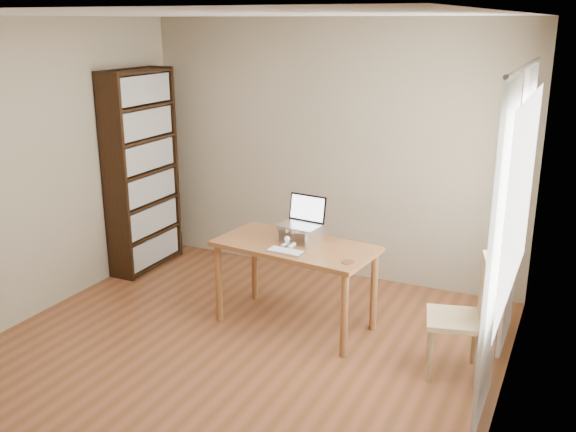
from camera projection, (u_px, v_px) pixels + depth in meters
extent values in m
cube|color=#5A3217|center=(218.00, 370.00, 4.92)|extent=(4.00, 4.50, 0.02)
cube|color=white|center=(206.00, 13.00, 4.16)|extent=(4.00, 4.50, 0.02)
cube|color=#837458|center=(331.00, 150.00, 6.49)|extent=(4.00, 0.02, 2.60)
cube|color=#837458|center=(7.00, 178.00, 5.36)|extent=(0.02, 4.50, 2.60)
cube|color=#837458|center=(509.00, 248.00, 3.72)|extent=(0.02, 4.50, 2.60)
cube|color=white|center=(521.00, 198.00, 4.39)|extent=(0.01, 1.80, 1.40)
cube|color=black|center=(114.00, 180.00, 6.33)|extent=(0.30, 0.04, 2.10)
cube|color=black|center=(166.00, 163.00, 7.08)|extent=(0.30, 0.04, 2.10)
cube|color=black|center=(131.00, 170.00, 6.76)|extent=(0.02, 0.90, 2.10)
cube|color=black|center=(148.00, 262.00, 7.00)|extent=(0.30, 0.84, 0.02)
cube|color=black|center=(149.00, 248.00, 6.94)|extent=(0.20, 0.78, 0.28)
cube|color=black|center=(146.00, 233.00, 6.91)|extent=(0.30, 0.84, 0.03)
cube|color=black|center=(147.00, 218.00, 6.84)|extent=(0.20, 0.78, 0.28)
cube|color=black|center=(144.00, 202.00, 6.81)|extent=(0.30, 0.84, 0.02)
cube|color=black|center=(145.00, 187.00, 6.74)|extent=(0.20, 0.78, 0.28)
cube|color=black|center=(142.00, 171.00, 6.71)|extent=(0.30, 0.84, 0.02)
cube|color=black|center=(143.00, 155.00, 6.64)|extent=(0.20, 0.78, 0.28)
cube|color=black|center=(139.00, 139.00, 6.61)|extent=(0.30, 0.84, 0.02)
cube|color=black|center=(141.00, 123.00, 6.54)|extent=(0.20, 0.78, 0.28)
cube|color=black|center=(137.00, 106.00, 6.51)|extent=(0.30, 0.84, 0.02)
cube|color=black|center=(138.00, 89.00, 6.44)|extent=(0.20, 0.78, 0.28)
cube|color=black|center=(135.00, 72.00, 6.41)|extent=(0.30, 0.84, 0.03)
cube|color=white|center=(496.00, 256.00, 4.01)|extent=(0.03, 0.70, 2.20)
cube|color=white|center=(517.00, 211.00, 4.96)|extent=(0.03, 0.70, 2.20)
cylinder|color=silver|center=(525.00, 66.00, 4.16)|extent=(0.03, 1.90, 0.03)
cube|color=brown|center=(295.00, 246.00, 5.43)|extent=(1.42, 0.82, 0.04)
cylinder|color=brown|center=(248.00, 265.00, 6.03)|extent=(0.06, 0.06, 0.71)
cylinder|color=brown|center=(373.00, 288.00, 5.53)|extent=(0.06, 0.06, 0.71)
cylinder|color=brown|center=(217.00, 287.00, 5.55)|extent=(0.06, 0.06, 0.71)
cylinder|color=brown|center=(351.00, 313.00, 5.04)|extent=(0.06, 0.06, 0.71)
cube|color=silver|center=(284.00, 232.00, 5.53)|extent=(0.03, 0.25, 0.12)
cube|color=silver|center=(315.00, 237.00, 5.41)|extent=(0.03, 0.25, 0.12)
cube|color=silver|center=(299.00, 227.00, 5.45)|extent=(0.32, 0.25, 0.01)
cube|color=silver|center=(299.00, 226.00, 5.45)|extent=(0.37, 0.28, 0.02)
cube|color=black|center=(306.00, 208.00, 5.54)|extent=(0.35, 0.09, 0.23)
cube|color=white|center=(306.00, 208.00, 5.53)|extent=(0.32, 0.07, 0.20)
cube|color=silver|center=(286.00, 252.00, 5.22)|extent=(0.31, 0.15, 0.02)
cube|color=silver|center=(286.00, 251.00, 5.22)|extent=(0.29, 0.13, 0.00)
cylinder|color=brown|center=(348.00, 262.00, 5.01)|extent=(0.11, 0.11, 0.01)
ellipsoid|color=#484039|center=(299.00, 232.00, 5.50)|extent=(0.19, 0.43, 0.15)
ellipsoid|color=#484039|center=(304.00, 229.00, 5.60)|extent=(0.17, 0.18, 0.13)
ellipsoid|color=#484039|center=(290.00, 236.00, 5.33)|extent=(0.11, 0.11, 0.10)
ellipsoid|color=silver|center=(292.00, 239.00, 5.38)|extent=(0.10, 0.10, 0.09)
sphere|color=silver|center=(288.00, 239.00, 5.31)|extent=(0.05, 0.05, 0.05)
cone|color=#484039|center=(287.00, 230.00, 5.33)|extent=(0.04, 0.04, 0.05)
cone|color=#484039|center=(293.00, 231.00, 5.31)|extent=(0.04, 0.04, 0.05)
cylinder|color=silver|center=(286.00, 245.00, 5.36)|extent=(0.03, 0.10, 0.03)
cylinder|color=silver|center=(292.00, 246.00, 5.33)|extent=(0.03, 0.10, 0.03)
cylinder|color=#484039|center=(315.00, 235.00, 5.59)|extent=(0.15, 0.23, 0.03)
cube|color=#9D8755|center=(455.00, 319.00, 4.74)|extent=(0.50, 0.50, 0.04)
cylinder|color=#9D8755|center=(425.00, 351.00, 4.73)|extent=(0.04, 0.04, 0.44)
cylinder|color=#9D8755|center=(471.00, 361.00, 4.60)|extent=(0.04, 0.04, 0.44)
cylinder|color=#9D8755|center=(436.00, 332.00, 5.02)|extent=(0.04, 0.04, 0.44)
cylinder|color=#9D8755|center=(479.00, 341.00, 4.89)|extent=(0.04, 0.04, 0.44)
cube|color=#9D8755|center=(484.00, 293.00, 4.60)|extent=(0.12, 0.39, 0.49)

